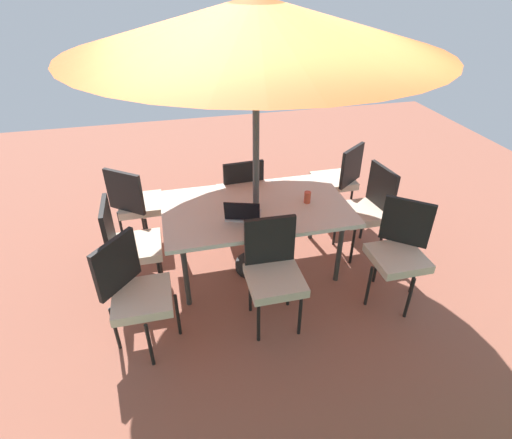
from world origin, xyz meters
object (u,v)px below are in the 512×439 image
chair_northwest (400,249)px  chair_south (241,192)px  chair_southwest (339,178)px  patio_umbrella (256,25)px  chair_northeast (135,290)px  chair_north (273,270)px  chair_west (367,207)px  dining_table (256,211)px  chair_east (128,243)px  cup (307,197)px  laptop (243,214)px  chair_southeast (137,202)px

chair_northwest → chair_south: 1.83m
chair_southwest → chair_northwest: bearing=52.3°
patio_umbrella → chair_south: size_ratio=3.03×
patio_umbrella → chair_northeast: patio_umbrella is taller
chair_northwest → chair_north: 1.20m
chair_northwest → chair_northeast: bearing=-140.8°
chair_west → chair_northeast: size_ratio=1.00×
chair_southwest → chair_north: size_ratio=1.00×
patio_umbrella → chair_northwest: size_ratio=3.03×
dining_table → chair_east: 1.23m
cup → chair_west: bearing=-173.1°
patio_umbrella → chair_north: 1.94m
chair_south → laptop: 0.91m
chair_southeast → cup: bearing=-167.4°
chair_northwest → cup: (0.67, -0.66, 0.26)m
chair_east → chair_west: 2.45m
patio_umbrella → chair_east: (1.22, 0.04, -1.80)m
dining_table → chair_north: (0.02, 0.72, -0.15)m
chair_northwest → cup: chair_northwest is taller
chair_southeast → laptop: 1.36m
chair_south → chair_north: bearing=86.5°
dining_table → patio_umbrella: bearing=0.0°
chair_west → laptop: bearing=-87.9°
chair_northeast → chair_southwest: bearing=-17.2°
patio_umbrella → chair_south: bearing=-88.6°
patio_umbrella → chair_southwest: 2.29m
chair_south → chair_southwest: (-1.22, -0.07, 0.00)m
patio_umbrella → chair_west: 2.17m
chair_southeast → dining_table: bearing=-174.6°
dining_table → laptop: size_ratio=4.70×
chair_south → chair_northeast: size_ratio=1.00×
chair_southeast → chair_north: bearing=165.4°
chair_east → chair_west: bearing=-88.0°
patio_umbrella → cup: size_ratio=25.75×
dining_table → chair_northeast: size_ratio=1.83×
patio_umbrella → chair_south: (0.02, -0.68, -1.80)m
laptop → chair_northeast: bearing=46.2°
chair_west → patio_umbrella: bearing=-95.0°
chair_southeast → chair_southwest: bearing=-142.0°
chair_west → chair_northwest: (0.05, 0.75, 0.00)m
dining_table → chair_northwest: bearing=149.0°
dining_table → chair_west: chair_west is taller
chair_southwest → cup: size_ratio=8.49×
patio_umbrella → cup: (-0.51, 0.04, -1.54)m
chair_west → chair_northeast: (2.38, 0.75, 0.00)m
chair_southwest → cup: bearing=12.1°
chair_northwest → chair_southeast: bearing=-172.2°
chair_southeast → laptop: size_ratio=2.57×
patio_umbrella → chair_east: size_ratio=3.03×
chair_northwest → chair_south: bearing=169.8°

